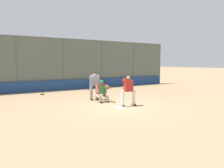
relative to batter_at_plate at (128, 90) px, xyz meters
name	(u,v)px	position (x,y,z in m)	size (l,w,h in m)	color
ground_plane	(120,107)	(0.49, 0.03, -0.82)	(160.00, 160.00, 0.00)	#9E7F5B
home_plate_marker	(120,107)	(0.49, 0.03, -0.81)	(0.43, 0.43, 0.01)	white
backstop_fence	(64,63)	(0.49, -8.06, 1.32)	(20.86, 0.08, 4.10)	#515651
padding_wall	(64,85)	(0.49, -7.96, -0.42)	(20.36, 0.18, 0.79)	navy
bleachers_beyond	(80,82)	(-1.85, -10.21, -0.43)	(14.54, 1.95, 1.16)	slate
batter_at_plate	(128,90)	(0.00, 0.00, 0.00)	(0.96, 0.63, 2.06)	silver
catcher_behind_plate	(102,91)	(0.56, -1.63, -0.18)	(0.64, 0.74, 1.23)	gray
umpire_home	(94,85)	(0.60, -2.49, 0.07)	(0.67, 0.41, 1.66)	gray
spare_bat_third_base_side	(130,86)	(-5.45, -7.17, -0.78)	(0.89, 0.25, 0.07)	black
spare_bat_first_base_side	(92,89)	(-1.48, -7.07, -0.78)	(0.76, 0.47, 0.07)	black
fielding_glove_on_dirt	(42,94)	(2.70, -6.16, -0.76)	(0.30, 0.23, 0.11)	brown
equipment_bag_dugout_side	(103,87)	(-2.55, -7.06, -0.67)	(1.30, 0.30, 0.30)	black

